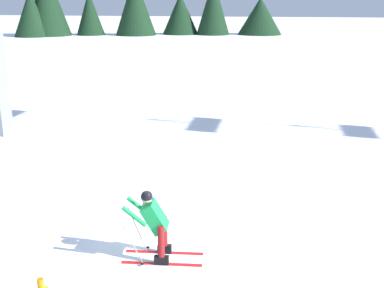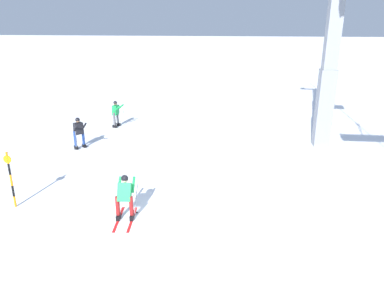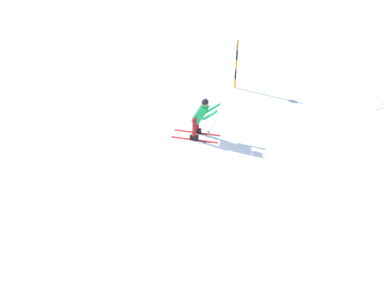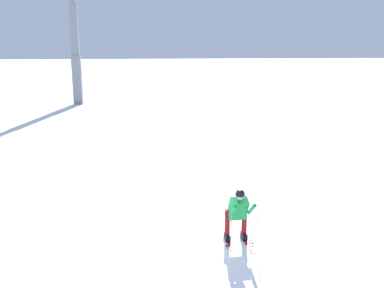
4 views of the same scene
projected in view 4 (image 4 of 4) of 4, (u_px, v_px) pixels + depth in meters
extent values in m
plane|color=white|center=(195.00, 239.00, 10.82)|extent=(260.00, 260.00, 0.00)
cube|color=red|center=(244.00, 239.00, 10.83)|extent=(1.58, 0.24, 0.01)
cube|color=black|center=(244.00, 236.00, 10.81)|extent=(0.29, 0.14, 0.16)
cylinder|color=maroon|center=(244.00, 221.00, 10.72)|extent=(0.13, 0.13, 0.64)
cube|color=red|center=(227.00, 240.00, 10.75)|extent=(1.58, 0.24, 0.01)
cube|color=black|center=(227.00, 237.00, 10.73)|extent=(0.29, 0.14, 0.16)
cylinder|color=maroon|center=(227.00, 222.00, 10.63)|extent=(0.13, 0.13, 0.64)
cube|color=green|center=(238.00, 208.00, 10.44)|extent=(0.56, 0.47, 0.64)
sphere|color=beige|center=(240.00, 196.00, 10.22)|extent=(0.21, 0.21, 0.21)
sphere|color=black|center=(240.00, 194.00, 10.21)|extent=(0.23, 0.23, 0.23)
cylinder|color=green|center=(252.00, 209.00, 10.12)|extent=(0.49, 0.13, 0.42)
cylinder|color=gray|center=(253.00, 232.00, 10.23)|extent=(0.46, 0.18, 1.09)
cylinder|color=black|center=(252.00, 243.00, 10.49)|extent=(0.07, 0.07, 0.01)
cylinder|color=green|center=(233.00, 211.00, 10.04)|extent=(0.49, 0.13, 0.42)
cylinder|color=gray|center=(231.00, 234.00, 10.13)|extent=(0.48, 0.09, 1.09)
cylinder|color=black|center=(227.00, 246.00, 10.37)|extent=(0.07, 0.07, 0.01)
cube|color=gray|center=(77.00, 80.00, 34.54)|extent=(0.70, 0.70, 3.84)
cube|color=gray|center=(74.00, 31.00, 33.66)|extent=(0.59, 0.59, 3.84)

